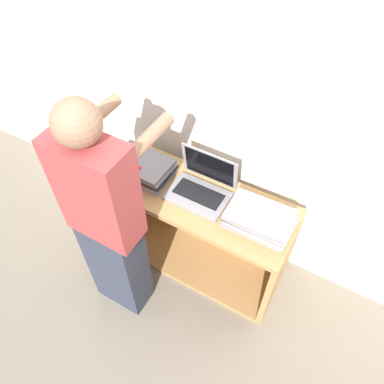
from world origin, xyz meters
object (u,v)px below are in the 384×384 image
at_px(laptop_stack_left, 143,167).
at_px(laptop_stack_right, 260,218).
at_px(person, 108,224).
at_px(laptop_open, 202,186).

xyz_separation_m(laptop_stack_left, laptop_stack_right, (0.80, -0.00, -0.01)).
bearing_deg(laptop_stack_left, person, -77.83).
bearing_deg(laptop_stack_right, laptop_stack_left, 179.90).
distance_m(laptop_open, person, 0.61).
xyz_separation_m(laptop_stack_right, person, (-0.70, -0.48, 0.05)).
height_order(laptop_open, laptop_stack_right, laptop_open).
distance_m(laptop_stack_right, person, 0.85).
xyz_separation_m(laptop_open, laptop_stack_right, (0.40, -0.05, -0.01)).
height_order(laptop_open, laptop_stack_left, laptop_open).
height_order(laptop_open, person, person).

